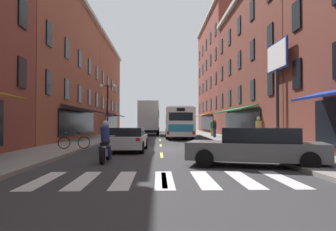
# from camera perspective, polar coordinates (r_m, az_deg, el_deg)

# --- Properties ---
(ground_plane) EXTENTS (34.80, 80.00, 0.10)m
(ground_plane) POSITION_cam_1_polar(r_m,az_deg,el_deg) (18.69, -1.28, -6.28)
(ground_plane) COLOR #333335
(lane_centre_dashes) EXTENTS (0.14, 73.90, 0.01)m
(lane_centre_dashes) POSITION_cam_1_polar(r_m,az_deg,el_deg) (18.43, -1.28, -6.18)
(lane_centre_dashes) COLOR #DBCC4C
(lane_centre_dashes) RESTS_ON ground
(crosswalk_near) EXTENTS (7.10, 2.80, 0.01)m
(crosswalk_near) POSITION_cam_1_polar(r_m,az_deg,el_deg) (8.76, -0.71, -11.60)
(crosswalk_near) COLOR silver
(crosswalk_near) RESTS_ON ground
(sidewalk_left) EXTENTS (3.00, 80.00, 0.14)m
(sidewalk_left) POSITION_cam_1_polar(r_m,az_deg,el_deg) (19.54, -18.94, -5.64)
(sidewalk_left) COLOR gray
(sidewalk_left) RESTS_ON ground
(sidewalk_right) EXTENTS (3.00, 80.00, 0.14)m
(sidewalk_right) POSITION_cam_1_polar(r_m,az_deg,el_deg) (19.64, 16.29, -5.63)
(sidewalk_right) COLOR gray
(sidewalk_right) RESTS_ON ground
(storefront_row_right) EXTENTS (9.44, 79.90, 17.98)m
(storefront_row_right) POSITION_cam_1_polar(r_m,az_deg,el_deg) (24.94, 26.53, 12.42)
(storefront_row_right) COLOR brown
(storefront_row_right) RESTS_ON ground
(billboard_sign) EXTENTS (0.40, 3.03, 6.32)m
(billboard_sign) POSITION_cam_1_polar(r_m,az_deg,el_deg) (20.24, 19.34, 8.43)
(billboard_sign) COLOR black
(billboard_sign) RESTS_ON sidewalk_right
(transit_bus) EXTENTS (2.90, 11.98, 3.04)m
(transit_bus) POSITION_cam_1_polar(r_m,az_deg,el_deg) (32.63, 1.90, -1.25)
(transit_bus) COLOR white
(transit_bus) RESTS_ON ground
(box_truck) EXTENTS (2.57, 7.27, 4.13)m
(box_truck) POSITION_cam_1_polar(r_m,az_deg,el_deg) (39.31, -3.45, -0.54)
(box_truck) COLOR white
(box_truck) RESTS_ON ground
(sedan_near) EXTENTS (2.00, 4.77, 1.32)m
(sedan_near) POSITION_cam_1_polar(r_m,az_deg,el_deg) (50.85, -2.84, -2.30)
(sedan_near) COLOR #515154
(sedan_near) RESTS_ON ground
(sedan_mid) EXTENTS (5.10, 3.08, 1.38)m
(sedan_mid) POSITION_cam_1_polar(r_m,az_deg,el_deg) (11.71, 15.84, -5.50)
(sedan_mid) COLOR #515154
(sedan_mid) RESTS_ON ground
(sedan_far) EXTENTS (2.04, 4.28, 1.29)m
(sedan_far) POSITION_cam_1_polar(r_m,az_deg,el_deg) (17.26, -7.33, -4.29)
(sedan_far) COLOR silver
(sedan_far) RESTS_ON ground
(motorcycle_rider) EXTENTS (0.62, 2.07, 1.66)m
(motorcycle_rider) POSITION_cam_1_polar(r_m,az_deg,el_deg) (12.65, -11.36, -5.18)
(motorcycle_rider) COLOR black
(motorcycle_rider) RESTS_ON ground
(bicycle_near) EXTENTS (1.70, 0.48, 0.91)m
(bicycle_near) POSITION_cam_1_polar(r_m,az_deg,el_deg) (17.88, -16.77, -4.67)
(bicycle_near) COLOR black
(bicycle_near) RESTS_ON sidewalk_left
(pedestrian_mid) EXTENTS (0.36, 0.36, 1.81)m
(pedestrian_mid) POSITION_cam_1_polar(r_m,az_deg,el_deg) (20.39, 16.24, -2.64)
(pedestrian_mid) COLOR #4C4C51
(pedestrian_mid) RESTS_ON sidewalk_right
(pedestrian_far) EXTENTS (0.36, 0.36, 1.65)m
(pedestrian_far) POSITION_cam_1_polar(r_m,az_deg,el_deg) (33.85, 8.06, -2.28)
(pedestrian_far) COLOR #B29947
(pedestrian_far) RESTS_ON sidewalk_right
(pedestrian_rear) EXTENTS (0.36, 0.36, 1.77)m
(pedestrian_rear) POSITION_cam_1_polar(r_m,az_deg,el_deg) (30.64, 8.52, -2.25)
(pedestrian_rear) COLOR navy
(pedestrian_rear) RESTS_ON sidewalk_right
(street_lamp_twin) EXTENTS (1.42, 0.32, 4.81)m
(street_lamp_twin) POSITION_cam_1_polar(r_m,az_deg,el_deg) (27.93, -10.99, 1.28)
(street_lamp_twin) COLOR black
(street_lamp_twin) RESTS_ON sidewalk_left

